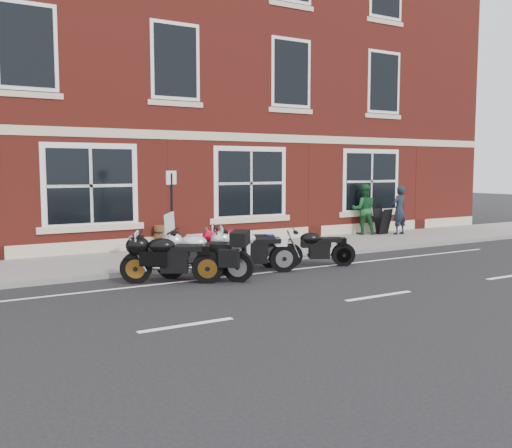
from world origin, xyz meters
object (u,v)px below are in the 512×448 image
object	(u,v)px
moto_sport_silver	(250,249)
barrel_planter	(165,237)
a_board_sign	(382,221)
moto_sport_black	(170,257)
moto_touring_silver	(201,253)
pedestrian_right	(364,209)
pedestrian_left	(399,210)
parking_sign	(172,211)
moto_sport_red	(239,246)
moto_naked_black	(315,247)

from	to	relation	value
moto_sport_silver	barrel_planter	distance (m)	4.01
moto_sport_silver	a_board_sign	xyz separation A→B (m)	(7.49, 3.60, 0.00)
moto_sport_black	moto_sport_silver	world-z (taller)	moto_sport_silver
moto_touring_silver	barrel_planter	size ratio (longest dim) A/B	2.47
a_board_sign	moto_touring_silver	bearing A→B (deg)	-168.81
moto_sport_silver	pedestrian_right	bearing A→B (deg)	-42.08
moto_touring_silver	a_board_sign	bearing A→B (deg)	-21.78
barrel_planter	a_board_sign	bearing A→B (deg)	-2.70
pedestrian_right	barrel_planter	xyz separation A→B (m)	(-7.39, 0.10, -0.54)
barrel_planter	pedestrian_left	bearing A→B (deg)	-4.99
moto_sport_silver	barrel_planter	size ratio (longest dim) A/B	3.11
moto_sport_silver	parking_sign	world-z (taller)	parking_sign
moto_touring_silver	moto_sport_red	distance (m)	1.64
moto_sport_red	moto_naked_black	distance (m)	1.91
pedestrian_left	barrel_planter	world-z (taller)	pedestrian_left
pedestrian_left	barrel_planter	bearing A→B (deg)	-11.51
pedestrian_left	barrel_planter	xyz separation A→B (m)	(-8.47, 0.74, -0.51)
a_board_sign	barrel_planter	size ratio (longest dim) A/B	1.32
moto_sport_black	a_board_sign	world-z (taller)	a_board_sign
pedestrian_right	a_board_sign	size ratio (longest dim) A/B	1.95
moto_sport_black	moto_sport_silver	size ratio (longest dim) A/B	0.93
moto_sport_red	moto_sport_black	size ratio (longest dim) A/B	1.05
moto_sport_black	pedestrian_right	distance (m)	9.76
moto_sport_silver	pedestrian_left	bearing A→B (deg)	-49.37
moto_sport_silver	parking_sign	size ratio (longest dim) A/B	0.94
moto_sport_red	pedestrian_right	xyz separation A→B (m)	(6.74, 3.18, 0.44)
a_board_sign	barrel_planter	bearing A→B (deg)	165.44
moto_touring_silver	barrel_planter	xyz separation A→B (m)	(0.76, 4.12, -0.14)
moto_touring_silver	a_board_sign	distance (m)	9.55
moto_naked_black	a_board_sign	distance (m)	6.69
moto_sport_red	moto_naked_black	xyz separation A→B (m)	(1.76, -0.73, -0.06)
pedestrian_left	pedestrian_right	xyz separation A→B (m)	(-1.08, 0.64, 0.02)
moto_touring_silver	pedestrian_left	world-z (taller)	pedestrian_left
moto_naked_black	pedestrian_right	size ratio (longest dim) A/B	1.02
pedestrian_right	a_board_sign	world-z (taller)	pedestrian_right
a_board_sign	barrel_planter	xyz separation A→B (m)	(-8.03, 0.38, -0.11)
pedestrian_left	parking_sign	distance (m)	9.58
a_board_sign	moto_sport_black	bearing A→B (deg)	-170.49
pedestrian_right	moto_sport_black	bearing A→B (deg)	53.19
barrel_planter	moto_naked_black	bearing A→B (deg)	-59.01
pedestrian_right	a_board_sign	distance (m)	0.82
moto_sport_black	moto_naked_black	distance (m)	3.91
moto_touring_silver	pedestrian_right	size ratio (longest dim) A/B	0.96
pedestrian_left	moto_sport_black	bearing A→B (deg)	12.15
pedestrian_left	parking_sign	size ratio (longest dim) A/B	0.76
pedestrian_right	parking_sign	world-z (taller)	parking_sign
moto_sport_black	moto_sport_red	bearing A→B (deg)	-39.19
moto_naked_black	pedestrian_left	bearing A→B (deg)	-37.00
moto_sport_red	parking_sign	distance (m)	1.84
moto_sport_red	pedestrian_left	xyz separation A→B (m)	(7.82, 2.54, 0.42)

